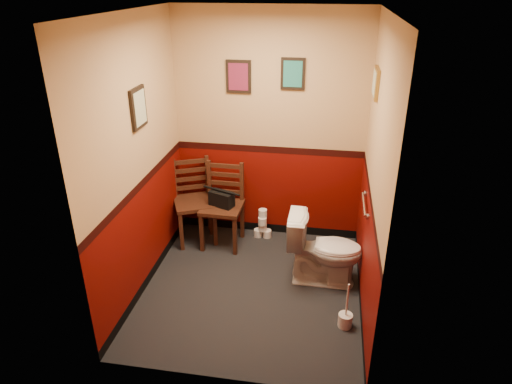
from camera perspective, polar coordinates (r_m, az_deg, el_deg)
floor at (r=4.87m, az=-0.49°, el=-11.95°), size 2.20×2.40×0.00m
ceiling at (r=3.88m, az=-0.65°, el=21.61°), size 2.20×2.40×0.00m
wall_back at (r=5.31m, az=1.69°, el=7.77°), size 2.20×0.00×2.70m
wall_front at (r=3.14m, az=-4.34°, el=-5.43°), size 2.20×0.00×2.70m
wall_left at (r=4.50m, az=-14.51°, el=3.66°), size 0.00×2.40×2.70m
wall_right at (r=4.16m, az=14.54°, el=1.84°), size 0.00×2.40×2.70m
grab_bar at (r=4.55m, az=13.41°, el=-1.51°), size 0.05×0.56×0.06m
framed_print_back_a at (r=5.20m, az=-2.20°, el=14.21°), size 0.28×0.04×0.36m
framed_print_back_b at (r=5.10m, az=4.63°, el=14.52°), size 0.26×0.04×0.34m
framed_print_left at (r=4.43m, az=-14.47°, el=10.14°), size 0.04×0.30×0.38m
framed_print_right at (r=4.53m, az=14.75°, el=13.04°), size 0.04×0.34×0.28m
toilet at (r=4.82m, az=8.57°, el=-7.17°), size 0.79×0.45×0.77m
toilet_brush at (r=4.46m, az=11.09°, el=-15.35°), size 0.13×0.13×0.47m
chair_left at (r=5.55m, az=-7.75°, el=-1.10°), size 0.62×0.62×1.00m
chair_right at (r=5.41m, az=-4.16°, el=-1.70°), size 0.47×0.47×0.99m
handbag at (r=5.32m, az=-4.32°, el=-0.84°), size 0.32×0.23×0.21m
tp_stack at (r=5.66m, az=0.83°, el=-4.21°), size 0.22×0.13×0.38m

